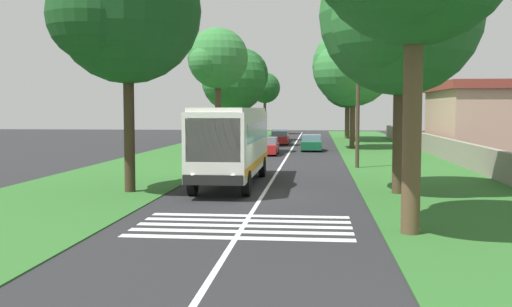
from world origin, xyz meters
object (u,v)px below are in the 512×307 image
roadside_tree_left_2 (233,82)px  roadside_tree_right_0 (397,19)px  roadside_tree_left_0 (264,89)px  trailing_car_3 (280,136)px  trailing_car_2 (280,138)px  roadside_tree_left_1 (126,15)px  utility_pole (358,103)px  roadside_tree_left_4 (217,60)px  roadside_tree_left_3 (240,76)px  trailing_car_0 (267,147)px  coach_bus (232,141)px  roadside_tree_right_3 (351,68)px  roadside_tree_right_1 (346,83)px  trailing_car_1 (311,143)px  roadside_tree_right_2 (352,65)px  roadside_building (489,117)px

roadside_tree_left_2 → roadside_tree_right_0: bearing=-160.3°
roadside_tree_left_0 → trailing_car_3: bearing=-169.9°
trailing_car_2 → roadside_tree_left_2: bearing=127.6°
roadside_tree_left_1 → trailing_car_2: bearing=-7.0°
utility_pole → roadside_tree_left_4: bearing=42.9°
roadside_tree_left_0 → roadside_tree_left_2: size_ratio=0.93×
trailing_car_3 → roadside_tree_left_4: 20.05m
roadside_tree_left_3 → roadside_tree_left_4: bearing=-178.1°
trailing_car_3 → trailing_car_0: bearing=-179.7°
coach_bus → roadside_tree_left_2: roadside_tree_left_2 is taller
roadside_tree_left_3 → utility_pole: roadside_tree_left_3 is taller
trailing_car_0 → roadside_tree_right_3: bearing=-40.6°
roadside_tree_left_0 → utility_pole: 51.02m
utility_pole → roadside_tree_left_1: bearing=137.5°
roadside_tree_left_3 → roadside_tree_right_3: size_ratio=0.94×
roadside_tree_left_4 → coach_bus: bearing=-168.6°
trailing_car_3 → roadside_tree_right_1: bearing=-44.5°
trailing_car_1 → roadside_tree_left_3: 19.15m
trailing_car_2 → roadside_tree_left_1: roadside_tree_left_1 is taller
coach_bus → roadside_tree_left_4: 21.39m
roadside_tree_right_2 → trailing_car_0: bearing=158.6°
roadside_tree_left_1 → roadside_tree_right_3: size_ratio=0.98×
roadside_tree_right_1 → roadside_tree_right_2: size_ratio=0.84×
trailing_car_3 → roadside_tree_left_2: (-8.59, 4.12, 5.68)m
trailing_car_1 → utility_pole: size_ratio=0.56×
roadside_tree_right_0 → roadside_tree_right_1: size_ratio=1.07×
trailing_car_3 → roadside_tree_left_2: size_ratio=0.45×
roadside_tree_left_2 → roadside_tree_right_0: (-32.45, -11.60, 1.16)m
trailing_car_2 → coach_bus: bearing=179.5°
roadside_tree_left_1 → roadside_tree_right_1: bearing=-13.5°
roadside_tree_right_3 → roadside_tree_left_4: bearing=122.6°
trailing_car_3 → utility_pole: size_ratio=0.56×
coach_bus → roadside_tree_left_4: bearing=11.4°
trailing_car_0 → roadside_tree_right_2: bearing=-21.4°
roadside_tree_left_4 → utility_pole: (-11.48, -10.68, -3.62)m
trailing_car_0 → utility_pole: bearing=-148.1°
roadside_tree_left_1 → utility_pole: roadside_tree_left_1 is taller
roadside_tree_right_1 → roadside_building: 25.62m
trailing_car_3 → roadside_tree_right_3: (-11.15, -7.17, 6.79)m
trailing_car_1 → roadside_tree_left_3: roadside_tree_left_3 is taller
roadside_tree_left_1 → roadside_tree_left_3: size_ratio=1.05×
roadside_tree_left_1 → roadside_tree_left_2: (33.03, -0.07, -1.42)m
roadside_tree_right_1 → roadside_tree_right_3: 19.02m
coach_bus → trailing_car_2: (33.42, -0.28, -1.48)m
roadside_tree_left_4 → roadside_tree_right_1: bearing=-24.2°
trailing_car_2 → roadside_tree_left_0: 26.26m
trailing_car_0 → utility_pole: (-10.45, -6.51, 3.39)m
trailing_car_1 → roadside_tree_left_0: (34.46, 7.22, 5.95)m
roadside_tree_left_3 → roadside_tree_left_4: size_ratio=1.03×
trailing_car_0 → roadside_tree_left_1: roadside_tree_left_1 is taller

